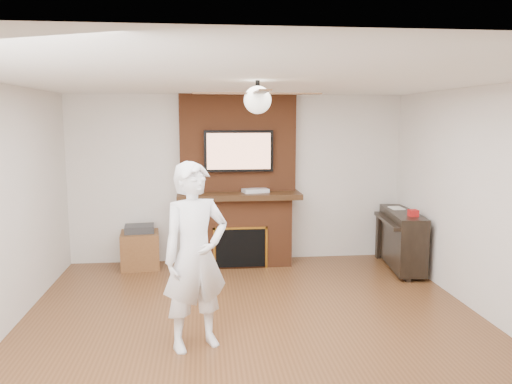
{
  "coord_description": "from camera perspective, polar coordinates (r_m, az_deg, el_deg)",
  "views": [
    {
      "loc": [
        -0.52,
        -4.71,
        2.15
      ],
      "look_at": [
        0.08,
        0.9,
        1.32
      ],
      "focal_mm": 35.0,
      "sensor_mm": 36.0,
      "label": 1
    }
  ],
  "objects": [
    {
      "name": "room_shell",
      "position": [
        4.82,
        0.18,
        -2.34
      ],
      "size": [
        5.36,
        5.86,
        2.86
      ],
      "color": "#522F18",
      "rests_on": "ground"
    },
    {
      "name": "fireplace",
      "position": [
        7.36,
        -1.99,
        -0.61
      ],
      "size": [
        1.78,
        0.64,
        2.5
      ],
      "color": "brown",
      "rests_on": "ground"
    },
    {
      "name": "tv",
      "position": [
        7.24,
        -1.99,
        4.7
      ],
      "size": [
        1.0,
        0.08,
        0.6
      ],
      "color": "black",
      "rests_on": "fireplace"
    },
    {
      "name": "ceiling_fan",
      "position": [
        4.74,
        0.18,
        10.61
      ],
      "size": [
        1.21,
        1.21,
        0.31
      ],
      "color": "black",
      "rests_on": "room_shell"
    },
    {
      "name": "person",
      "position": [
        4.69,
        -6.93,
        -7.33
      ],
      "size": [
        0.77,
        0.66,
        1.76
      ],
      "primitive_type": "imported",
      "rotation": [
        0.0,
        0.0,
        0.42
      ],
      "color": "white",
      "rests_on": "ground"
    },
    {
      "name": "side_table",
      "position": [
        7.48,
        -13.1,
        -6.23
      ],
      "size": [
        0.59,
        0.59,
        0.62
      ],
      "rotation": [
        0.0,
        0.0,
        0.1
      ],
      "color": "brown",
      "rests_on": "ground"
    },
    {
      "name": "piano",
      "position": [
        7.47,
        16.28,
        -5.09
      ],
      "size": [
        0.63,
        1.32,
        0.93
      ],
      "rotation": [
        0.0,
        0.0,
        -0.13
      ],
      "color": "black",
      "rests_on": "ground"
    },
    {
      "name": "cable_box",
      "position": [
        7.27,
        -0.08,
        0.17
      ],
      "size": [
        0.41,
        0.29,
        0.05
      ],
      "primitive_type": "cube",
      "rotation": [
        0.0,
        0.0,
        0.25
      ],
      "color": "silver",
      "rests_on": "fireplace"
    },
    {
      "name": "candle_orange",
      "position": [
        7.38,
        -3.45,
        -8.1
      ],
      "size": [
        0.07,
        0.07,
        0.11
      ],
      "primitive_type": "cylinder",
      "color": "#F6411C",
      "rests_on": "ground"
    },
    {
      "name": "candle_green",
      "position": [
        7.32,
        -2.45,
        -8.29
      ],
      "size": [
        0.07,
        0.07,
        0.09
      ],
      "primitive_type": "cylinder",
      "color": "#368838",
      "rests_on": "ground"
    },
    {
      "name": "candle_cream",
      "position": [
        7.36,
        -1.06,
        -8.06
      ],
      "size": [
        0.08,
        0.08,
        0.12
      ],
      "primitive_type": "cylinder",
      "color": "beige",
      "rests_on": "ground"
    },
    {
      "name": "candle_blue",
      "position": [
        7.41,
        -0.56,
        -8.11
      ],
      "size": [
        0.07,
        0.07,
        0.08
      ],
      "primitive_type": "cylinder",
      "color": "#3861AA",
      "rests_on": "ground"
    }
  ]
}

